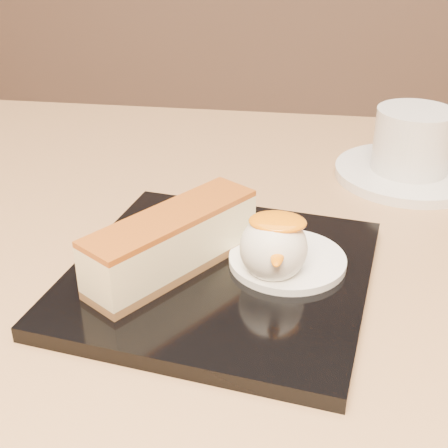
% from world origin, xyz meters
% --- Properties ---
extents(table, '(0.80, 0.80, 0.72)m').
position_xyz_m(table, '(0.00, 0.00, 0.56)').
color(table, black).
rests_on(table, ground).
extents(dessert_plate, '(0.25, 0.25, 0.01)m').
position_xyz_m(dessert_plate, '(0.04, -0.02, 0.73)').
color(dessert_plate, black).
rests_on(dessert_plate, table).
extents(cheesecake, '(0.11, 0.14, 0.05)m').
position_xyz_m(cheesecake, '(0.01, -0.02, 0.76)').
color(cheesecake, brown).
rests_on(cheesecake, dessert_plate).
extents(cream_smear, '(0.09, 0.09, 0.01)m').
position_xyz_m(cream_smear, '(0.09, -0.00, 0.73)').
color(cream_smear, white).
rests_on(cream_smear, dessert_plate).
extents(ice_cream_scoop, '(0.05, 0.05, 0.05)m').
position_xyz_m(ice_cream_scoop, '(0.08, -0.02, 0.76)').
color(ice_cream_scoop, white).
rests_on(ice_cream_scoop, cream_smear).
extents(mango_sauce, '(0.04, 0.03, 0.01)m').
position_xyz_m(mango_sauce, '(0.09, -0.02, 0.78)').
color(mango_sauce, orange).
rests_on(mango_sauce, ice_cream_scoop).
extents(mint_sprig, '(0.03, 0.02, 0.00)m').
position_xyz_m(mint_sprig, '(0.06, 0.02, 0.74)').
color(mint_sprig, '#2B8337').
rests_on(mint_sprig, cream_smear).
extents(saucer, '(0.15, 0.15, 0.01)m').
position_xyz_m(saucer, '(0.21, 0.21, 0.72)').
color(saucer, white).
rests_on(saucer, table).
extents(coffee_cup, '(0.10, 0.08, 0.06)m').
position_xyz_m(coffee_cup, '(0.21, 0.21, 0.76)').
color(coffee_cup, white).
rests_on(coffee_cup, saucer).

